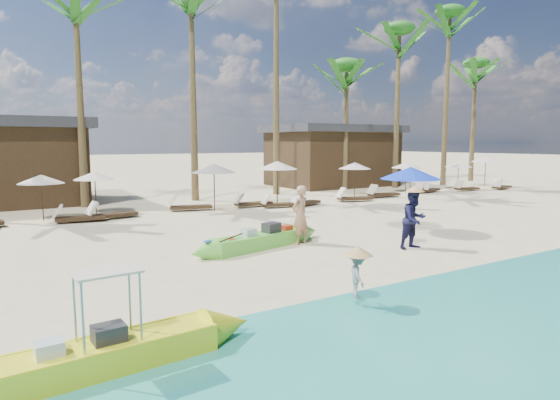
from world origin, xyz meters
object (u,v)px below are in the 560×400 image
green_canoe (261,240)px  blue_umbrella (411,173)px  yellow_canoe (94,357)px  tourist (300,215)px

green_canoe → blue_umbrella: blue_umbrella is taller
green_canoe → blue_umbrella: 5.92m
yellow_canoe → blue_umbrella: size_ratio=2.36×
green_canoe → blue_umbrella: bearing=-18.0°
yellow_canoe → blue_umbrella: blue_umbrella is taller
yellow_canoe → tourist: size_ratio=2.98×
green_canoe → yellow_canoe: (-5.58, -5.48, -0.01)m
yellow_canoe → tourist: (6.87, 5.34, 0.67)m
green_canoe → yellow_canoe: bearing=-148.4°
green_canoe → tourist: 1.46m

